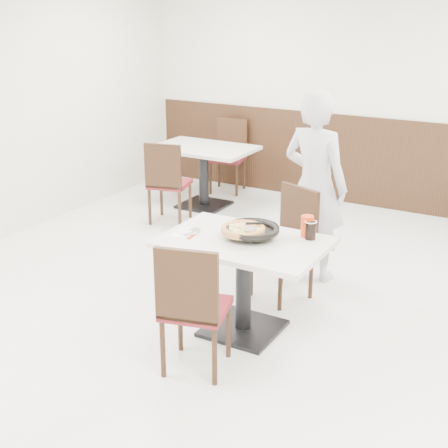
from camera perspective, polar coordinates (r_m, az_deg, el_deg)
The scene contains 19 objects.
floor at distance 5.03m, azimuth 0.18°, elevation -8.84°, with size 7.00×7.00×0.00m, color #BCBCB7.
wall_back at distance 7.73m, azimuth 13.36°, elevation 11.71°, with size 6.00×0.04×2.80m, color beige.
wainscot_back at distance 7.86m, azimuth 12.84°, elevation 5.56°, with size 5.90×0.03×1.10m, color black.
main_table at distance 4.73m, azimuth 1.79°, elevation -5.70°, with size 1.20×0.80×0.75m, color silver, non-canonical shape.
chair_near at distance 4.23m, azimuth -2.58°, elevation -7.42°, with size 0.42×0.42×0.95m, color black, non-canonical shape.
chair_far at distance 5.25m, azimuth 5.32°, elevation -1.94°, with size 0.42×0.42×0.95m, color black, non-canonical shape.
trivet at distance 4.63m, azimuth 2.19°, elevation -0.99°, with size 0.12×0.12×0.04m, color black.
pizza_pan at distance 4.61m, azimuth 2.57°, elevation -0.77°, with size 0.36×0.36×0.01m, color black.
pizza at distance 4.59m, azimuth 1.75°, elevation -0.64°, with size 0.33×0.33×0.02m, color #CA8740.
pizza_server at distance 4.53m, azimuth 2.35°, elevation -0.46°, with size 0.08×0.10×0.00m, color silver.
napkin at distance 4.71m, azimuth -3.62°, elevation -0.88°, with size 0.16×0.16×0.00m, color white.
side_plate at distance 4.73m, azimuth -3.38°, elevation -0.68°, with size 0.16×0.16×0.01m, color white.
fork at distance 4.68m, azimuth -3.01°, elevation -0.80°, with size 0.02×0.16×0.00m, color silver.
cola_glass at distance 4.62m, azimuth 7.91°, elevation -0.61°, with size 0.08×0.08×0.13m, color black.
red_cup at distance 4.67m, azimuth 7.62°, elevation -0.20°, with size 0.09×0.09×0.16m, color red.
diner_person at distance 5.60m, azimuth 8.30°, elevation 3.45°, with size 0.62×0.41×1.71m, color silver.
bg_table_left at distance 7.67m, azimuth -1.86°, elevation 4.34°, with size 1.20×0.80×0.75m, color silver, non-canonical shape.
bg_chair_left_near at distance 7.11m, azimuth -5.00°, elevation 3.88°, with size 0.42×0.42×0.95m, color black, non-canonical shape.
bg_chair_left_far at distance 8.25m, azimuth 0.33°, elevation 6.17°, with size 0.42×0.42×0.95m, color black, non-canonical shape.
Camera 1 is at (2.18, -3.85, 2.40)m, focal length 50.00 mm.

